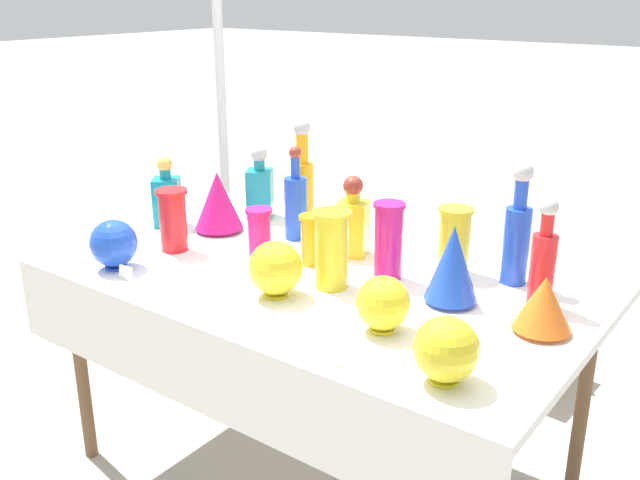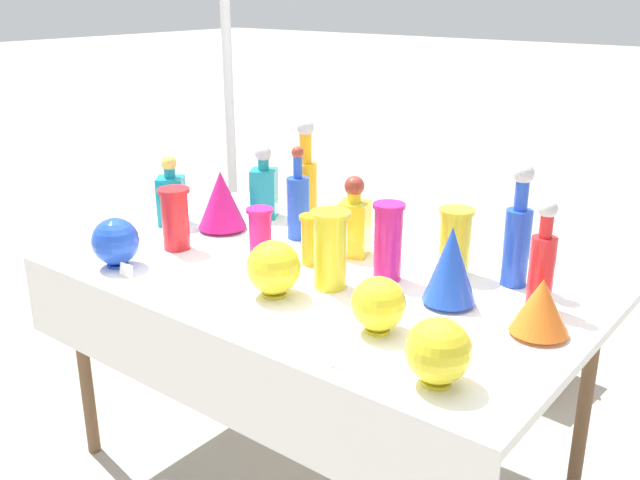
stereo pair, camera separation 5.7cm
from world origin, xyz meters
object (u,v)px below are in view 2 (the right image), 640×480
round_bowl_0 (378,304)px  tall_bottle_3 (306,183)px  tall_bottle_0 (298,204)px  canopy_pole (231,150)px  slender_vase_1 (260,233)px  round_bowl_1 (438,351)px  tall_bottle_2 (542,264)px  square_decanter_1 (354,222)px  round_bowl_2 (274,268)px  fluted_vase_2 (541,306)px  fluted_vase_0 (221,200)px  cardboard_box_behind_left (507,339)px  slender_vase_0 (312,238)px  slender_vase_2 (455,240)px  slender_vase_3 (388,240)px  slender_vase_5 (175,217)px  square_decanter_2 (264,187)px  round_bowl_3 (115,242)px  square_decanter_0 (171,196)px  slender_vase_4 (330,247)px  fluted_vase_1 (451,265)px

round_bowl_0 → tall_bottle_3: bearing=141.3°
tall_bottle_0 → canopy_pole: size_ratio=0.14×
slender_vase_1 → round_bowl_1: bearing=-21.0°
tall_bottle_2 → square_decanter_1: size_ratio=1.17×
round_bowl_2 → round_bowl_0: bearing=-1.0°
tall_bottle_2 → fluted_vase_2: tall_bottle_2 is taller
slender_vase_1 → canopy_pole: canopy_pole is taller
fluted_vase_0 → cardboard_box_behind_left: (0.72, 0.95, -0.71)m
slender_vase_0 → round_bowl_0: 0.50m
slender_vase_2 → slender_vase_3: 0.21m
slender_vase_5 → cardboard_box_behind_left: size_ratio=0.44×
round_bowl_2 → square_decanter_2: bearing=134.4°
square_decanter_1 → canopy_pole: canopy_pole is taller
tall_bottle_3 → round_bowl_3: size_ratio=2.54×
tall_bottle_3 → square_decanter_1: (0.31, -0.13, -0.05)m
square_decanter_0 → square_decanter_1: 0.73m
square_decanter_0 → slender_vase_1: bearing=-8.9°
tall_bottle_0 → canopy_pole: canopy_pole is taller
tall_bottle_2 → round_bowl_0: 0.47m
tall_bottle_2 → slender_vase_2: (-0.30, 0.08, -0.02)m
tall_bottle_2 → canopy_pole: bearing=162.0°
square_decanter_0 → slender_vase_4: 0.82m
tall_bottle_0 → cardboard_box_behind_left: tall_bottle_0 is taller
round_bowl_2 → cardboard_box_behind_left: 1.45m
slender_vase_4 → cardboard_box_behind_left: size_ratio=0.49×
tall_bottle_3 → round_bowl_0: (0.68, -0.54, -0.09)m
round_bowl_1 → tall_bottle_3: bearing=143.8°
slender_vase_1 → slender_vase_5: slender_vase_5 is taller
tall_bottle_2 → square_decanter_2: (-1.14, 0.15, -0.02)m
fluted_vase_0 → cardboard_box_behind_left: size_ratio=0.46×
slender_vase_0 → slender_vase_5: slender_vase_5 is taller
square_decanter_1 → fluted_vase_0: size_ratio=1.22×
slender_vase_1 → slender_vase_5: size_ratio=0.85×
slender_vase_2 → round_bowl_2: bearing=-124.9°
slender_vase_1 → slender_vase_0: bearing=29.8°
slender_vase_1 → round_bowl_1: 0.87m
slender_vase_2 → round_bowl_2: size_ratio=1.26×
slender_vase_3 → tall_bottle_3: bearing=154.9°
slender_vase_3 → slender_vase_4: 0.18m
tall_bottle_0 → fluted_vase_1: tall_bottle_0 is taller
tall_bottle_2 → square_decanter_2: bearing=172.5°
slender_vase_5 → canopy_pole: size_ratio=0.09×
tall_bottle_0 → canopy_pole: 0.98m
square_decanter_2 → round_bowl_3: size_ratio=1.78×
slender_vase_5 → fluted_vase_2: bearing=6.8°
slender_vase_5 → canopy_pole: (-0.58, 0.85, -0.00)m
slender_vase_1 → round_bowl_3: (-0.32, -0.31, -0.01)m
round_bowl_2 → tall_bottle_0: bearing=121.7°
fluted_vase_2 → slender_vase_0: bearing=178.0°
slender_vase_1 → fluted_vase_1: (0.63, 0.08, 0.02)m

